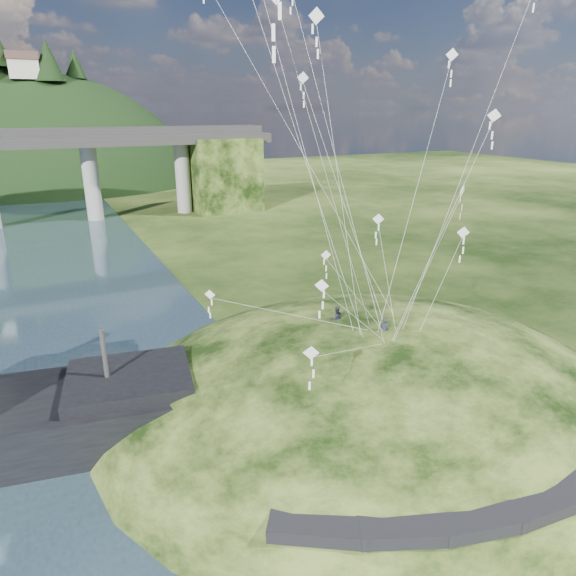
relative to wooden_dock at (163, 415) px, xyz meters
name	(u,v)px	position (x,y,z in m)	size (l,w,h in m)	color
ground	(271,448)	(4.86, -5.16, -0.48)	(320.00, 320.00, 0.00)	black
grass_hill	(368,417)	(12.86, -3.16, -1.98)	(36.00, 32.00, 13.00)	black
footpath	(512,484)	(12.32, -14.90, 1.60)	(22.29, 5.84, 0.83)	black
wooden_dock	(163,415)	(0.00, 0.00, 0.00)	(15.29, 2.45, 1.09)	#341D15
kite_flyers	(350,310)	(12.11, -1.58, 5.30)	(2.41, 3.77, 1.72)	#23252F
kite_swarm	(352,116)	(11.48, -1.87, 17.12)	(20.64, 18.44, 21.32)	white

